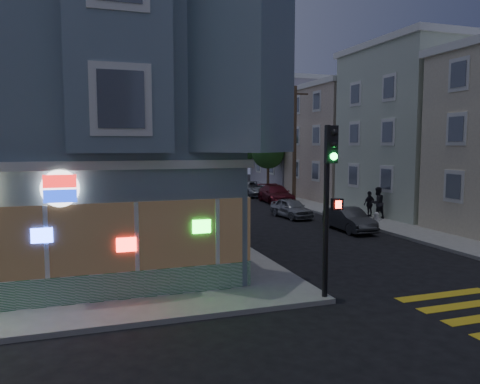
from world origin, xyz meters
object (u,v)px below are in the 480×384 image
utility_pole (295,142)px  pedestrian_b (370,204)px  parked_car_d (253,189)px  street_tree_far (240,151)px  parked_car_a (291,208)px  parked_car_b (349,220)px  traffic_signal (329,182)px  street_tree_near (268,152)px  parked_car_c (276,194)px  fire_hydrant (376,219)px  pedestrian_a (377,203)px

utility_pole → pedestrian_b: bearing=-83.5°
pedestrian_b → parked_car_d: pedestrian_b is taller
utility_pole → street_tree_far: utility_pole is taller
parked_car_a → parked_car_b: size_ratio=0.95×
parked_car_a → parked_car_d: size_ratio=0.75×
street_tree_far → traffic_signal: (-9.38, -35.83, -0.42)m
parked_car_a → parked_car_d: bearing=75.1°
utility_pole → pedestrian_b: size_ratio=5.67×
street_tree_near → parked_car_a: street_tree_near is taller
parked_car_a → parked_car_c: bearing=68.8°
traffic_signal → fire_hydrant: 13.29m
utility_pole → parked_car_c: (-1.30, 0.62, -4.10)m
utility_pole → pedestrian_b: 9.69m
parked_car_d → traffic_signal: size_ratio=0.96×
parked_car_a → pedestrian_b: bearing=-29.8°
pedestrian_b → parked_car_b: bearing=30.0°
utility_pole → street_tree_near: 6.06m
parked_car_d → parked_car_c: bearing=-93.3°
utility_pole → parked_car_a: bearing=-116.4°
street_tree_near → utility_pole: bearing=-91.9°
pedestrian_b → parked_car_d: bearing=-94.2°
utility_pole → parked_car_a: utility_pole is taller
parked_car_c → fire_hydrant: parked_car_c is taller
pedestrian_a → traffic_signal: size_ratio=0.38×
parked_car_d → fire_hydrant: parked_car_d is taller
parked_car_c → fire_hydrant: 12.66m
street_tree_far → parked_car_a: street_tree_far is taller
street_tree_far → pedestrian_b: street_tree_far is taller
street_tree_far → pedestrian_b: 23.05m
fire_hydrant → street_tree_far: bearing=88.0°
street_tree_near → traffic_signal: street_tree_near is taller
pedestrian_a → parked_car_b: bearing=29.1°
traffic_signal → street_tree_far: bearing=88.2°
pedestrian_b → fire_hydrant: bearing=48.7°
utility_pole → street_tree_far: (0.20, 14.00, -0.86)m
parked_car_d → utility_pole: bearing=-80.8°
street_tree_far → parked_car_d: street_tree_far is taller
pedestrian_a → parked_car_c: pedestrian_a is taller
pedestrian_b → parked_car_d: 14.84m
parked_car_b → traffic_signal: 12.24m
parked_car_b → parked_car_c: size_ratio=0.78×
street_tree_near → parked_car_b: 18.54m
utility_pole → traffic_signal: (-9.18, -21.83, -1.28)m
street_tree_far → pedestrian_b: (0.80, -22.84, -2.99)m
parked_car_b → fire_hydrant: bearing=2.7°
pedestrian_b → parked_car_b: 4.70m
pedestrian_b → parked_car_a: bearing=-37.5°
fire_hydrant → parked_car_b: bearing=-179.1°
pedestrian_b → parked_car_c: size_ratio=0.33×
street_tree_far → pedestrian_a: 23.83m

